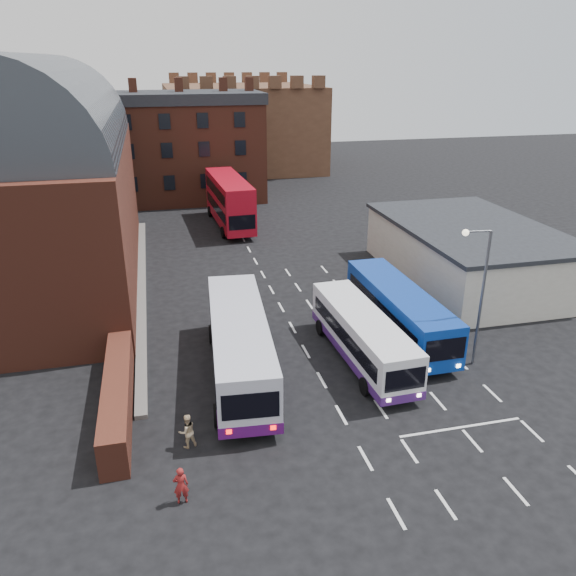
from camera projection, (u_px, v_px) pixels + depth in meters
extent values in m
plane|color=black|center=(336.00, 406.00, 27.23)|extent=(180.00, 180.00, 0.00)
cube|color=#602B1E|center=(46.00, 216.00, 40.90)|extent=(12.00, 28.00, 10.00)
cylinder|color=#1E2328|center=(35.00, 146.00, 39.01)|extent=(12.00, 26.00, 12.00)
cube|color=#602B1E|center=(118.00, 395.00, 26.49)|extent=(1.20, 10.00, 1.80)
cube|color=beige|center=(469.00, 253.00, 42.31)|extent=(10.00, 16.00, 4.00)
cube|color=#282B30|center=(472.00, 227.00, 41.52)|extent=(10.40, 16.40, 0.30)
cube|color=brown|center=(166.00, 153.00, 65.26)|extent=(22.00, 10.00, 11.00)
cube|color=brown|center=(241.00, 127.00, 85.67)|extent=(22.00, 22.00, 12.00)
cube|color=silver|center=(240.00, 342.00, 29.16)|extent=(3.76, 12.44, 2.79)
cube|color=black|center=(239.00, 339.00, 29.10)|extent=(3.72, 11.25, 1.00)
cylinder|color=black|center=(212.00, 334.00, 33.06)|extent=(0.40, 1.14, 1.11)
cylinder|color=black|center=(217.00, 416.00, 25.52)|extent=(0.40, 1.14, 1.11)
cylinder|color=black|center=(259.00, 331.00, 33.46)|extent=(0.40, 1.14, 1.11)
cylinder|color=black|center=(278.00, 410.00, 25.91)|extent=(0.40, 1.14, 1.11)
cube|color=white|center=(362.00, 334.00, 30.72)|extent=(2.74, 10.32, 2.33)
cube|color=black|center=(362.00, 332.00, 30.66)|extent=(2.75, 9.12, 0.84)
cylinder|color=black|center=(407.00, 380.00, 28.55)|extent=(0.30, 0.94, 0.93)
cylinder|color=black|center=(356.00, 323.00, 34.68)|extent=(0.30, 0.94, 0.93)
cylinder|color=black|center=(365.00, 386.00, 27.96)|extent=(0.30, 0.94, 0.93)
cylinder|color=black|center=(320.00, 328.00, 34.09)|extent=(0.30, 0.94, 0.93)
cube|color=#0B3399|center=(399.00, 309.00, 33.51)|extent=(2.68, 11.11, 2.52)
cube|color=black|center=(399.00, 306.00, 33.46)|extent=(2.72, 9.91, 0.91)
cylinder|color=black|center=(445.00, 352.00, 31.12)|extent=(0.30, 1.01, 1.01)
cylinder|color=black|center=(390.00, 301.00, 37.80)|extent=(0.30, 1.01, 1.01)
cylinder|color=black|center=(403.00, 358.00, 30.54)|extent=(0.30, 1.01, 1.01)
cylinder|color=black|center=(355.00, 304.00, 37.23)|extent=(0.30, 1.01, 1.01)
cube|color=#B20D1F|center=(229.00, 200.00, 55.51)|extent=(3.33, 12.27, 4.31)
cube|color=black|center=(230.00, 206.00, 55.74)|extent=(3.34, 11.07, 0.99)
cylinder|color=black|center=(252.00, 230.00, 53.24)|extent=(0.36, 1.12, 1.10)
cylinder|color=black|center=(235.00, 210.00, 60.51)|extent=(0.36, 1.12, 1.10)
cylinder|color=black|center=(223.00, 232.00, 52.53)|extent=(0.36, 1.12, 1.10)
cylinder|color=black|center=(210.00, 211.00, 59.80)|extent=(0.36, 1.12, 1.10)
cylinder|color=#55565C|center=(481.00, 300.00, 29.54)|extent=(0.15, 0.15, 7.61)
cylinder|color=#55565C|center=(479.00, 231.00, 28.04)|extent=(1.33, 0.27, 0.10)
sphere|color=#FFF2CC|center=(466.00, 233.00, 28.00)|extent=(0.34, 0.34, 0.34)
imported|color=maroon|center=(181.00, 485.00, 21.00)|extent=(0.58, 0.38, 1.59)
imported|color=#CCB289|center=(187.00, 431.00, 24.07)|extent=(0.91, 0.80, 1.58)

